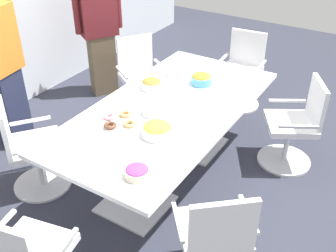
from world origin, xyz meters
TOP-DOWN VIEW (x-y plane):
  - ground_plane at (0.00, 0.00)m, footprint 10.00×10.00m
  - conference_table at (0.00, 0.00)m, footprint 2.40×1.20m
  - office_chair_0 at (0.82, -0.97)m, footprint 0.74×0.74m
  - office_chair_1 at (1.70, -0.02)m, footprint 0.58×0.58m
  - office_chair_2 at (0.89, 0.94)m, footprint 0.75×0.75m
  - office_chair_3 at (-0.83, 0.95)m, footprint 0.76×0.76m
  - office_chair_5 at (-0.90, -0.93)m, footprint 0.76×0.76m
  - person_standing_0 at (-0.40, 1.71)m, footprint 0.62×0.29m
  - person_standing_1 at (1.03, 1.65)m, footprint 0.56×0.41m
  - snack_bowl_pretzels at (0.23, 0.33)m, footprint 0.21×0.21m
  - snack_bowl_chips_yellow at (-0.43, -0.16)m, footprint 0.25×0.25m
  - snack_bowl_candy_mix at (-0.94, -0.33)m, footprint 0.18×0.18m
  - snack_bowl_chips_orange at (0.57, -0.03)m, footprint 0.21×0.21m
  - donut_platter at (-0.44, 0.21)m, footprint 0.32×0.32m
  - plate_stack at (-0.15, 0.05)m, footprint 0.22×0.22m
  - napkin_pile at (0.64, 0.40)m, footprint 0.16×0.16m

SIDE VIEW (x-z plane):
  - ground_plane at x=0.00m, z-range -0.01..0.00m
  - office_chair_0 at x=0.82m, z-range -0.05..0.86m
  - office_chair_1 at x=1.70m, z-range -0.05..0.86m
  - office_chair_2 at x=0.89m, z-range -0.05..0.86m
  - office_chair_3 at x=-0.83m, z-range -0.05..0.86m
  - office_chair_5 at x=-0.90m, z-range -0.05..0.86m
  - conference_table at x=0.00m, z-range 0.25..1.00m
  - donut_platter at x=-0.44m, z-range 0.75..0.79m
  - plate_stack at x=-0.15m, z-range 0.75..0.80m
  - snack_bowl_candy_mix at x=-0.94m, z-range 0.75..0.83m
  - napkin_pile at x=0.64m, z-range 0.75..0.84m
  - snack_bowl_pretzels at x=0.23m, z-range 0.75..0.86m
  - snack_bowl_chips_yellow at x=-0.43m, z-range 0.75..0.86m
  - snack_bowl_chips_orange at x=0.57m, z-range 0.75..0.87m
  - person_standing_1 at x=1.03m, z-range 0.03..1.70m
  - person_standing_0 at x=-0.40m, z-range 0.04..1.79m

